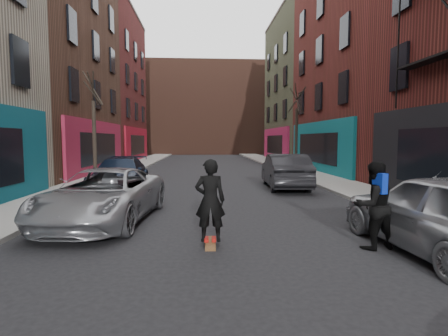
{
  "coord_description": "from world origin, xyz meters",
  "views": [
    {
      "loc": [
        -0.59,
        -0.75,
        2.31
      ],
      "look_at": [
        -0.04,
        7.82,
        1.6
      ],
      "focal_mm": 28.0,
      "sensor_mm": 36.0,
      "label": 1
    }
  ],
  "objects": [
    {
      "name": "sidewalk_left",
      "position": [
        -6.25,
        30.0,
        0.07
      ],
      "size": [
        2.5,
        84.0,
        0.13
      ],
      "primitive_type": "cube",
      "color": "gray",
      "rests_on": "ground"
    },
    {
      "name": "parked_left_far",
      "position": [
        -3.32,
        9.08,
        0.74
      ],
      "size": [
        2.99,
        5.57,
        1.49
      ],
      "primitive_type": "imported",
      "rotation": [
        0.0,
        0.0,
        -0.1
      ],
      "color": "gray",
      "rests_on": "ground"
    },
    {
      "name": "building_far",
      "position": [
        0.0,
        56.0,
        7.0
      ],
      "size": [
        40.0,
        10.0,
        14.0
      ],
      "primitive_type": "cube",
      "color": "#47281E",
      "rests_on": "ground"
    },
    {
      "name": "sidewalk_right",
      "position": [
        6.25,
        30.0,
        0.07
      ],
      "size": [
        2.5,
        84.0,
        0.13
      ],
      "primitive_type": "cube",
      "color": "gray",
      "rests_on": "ground"
    },
    {
      "name": "skateboarder",
      "position": [
        -0.42,
        6.69,
        1.0
      ],
      "size": [
        0.66,
        0.44,
        1.79
      ],
      "primitive_type": "imported",
      "rotation": [
        0.0,
        0.0,
        3.13
      ],
      "color": "black",
      "rests_on": "skateboard"
    },
    {
      "name": "pedestrian",
      "position": [
        3.0,
        6.27,
        0.93
      ],
      "size": [
        1.02,
        0.87,
        1.85
      ],
      "rotation": [
        0.0,
        0.0,
        3.35
      ],
      "color": "black",
      "rests_on": "ground"
    },
    {
      "name": "tree_left_far",
      "position": [
        -6.2,
        18.0,
        3.38
      ],
      "size": [
        2.0,
        2.0,
        6.5
      ],
      "primitive_type": null,
      "color": "black",
      "rests_on": "sidewalk_left"
    },
    {
      "name": "tree_right_far",
      "position": [
        6.2,
        24.0,
        3.53
      ],
      "size": [
        2.0,
        2.0,
        6.8
      ],
      "primitive_type": null,
      "color": "black",
      "rests_on": "sidewalk_right"
    },
    {
      "name": "parked_right_far",
      "position": [
        4.18,
        5.81,
        0.84
      ],
      "size": [
        2.28,
        5.04,
        1.68
      ],
      "primitive_type": "imported",
      "rotation": [
        0.0,
        0.0,
        3.2
      ],
      "color": "#989AA0",
      "rests_on": "ground"
    },
    {
      "name": "skateboard",
      "position": [
        -0.42,
        6.69,
        0.05
      ],
      "size": [
        0.23,
        0.8,
        0.1
      ],
      "primitive_type": "cube",
      "rotation": [
        0.0,
        0.0,
        -0.02
      ],
      "color": "brown",
      "rests_on": "ground"
    },
    {
      "name": "parked_left_end",
      "position": [
        -4.23,
        14.95,
        0.75
      ],
      "size": [
        2.29,
        5.24,
        1.5
      ],
      "primitive_type": "imported",
      "rotation": [
        0.0,
        0.0,
        0.04
      ],
      "color": "black",
      "rests_on": "ground"
    },
    {
      "name": "parked_right_end",
      "position": [
        3.33,
        15.44,
        0.81
      ],
      "size": [
        2.02,
        5.02,
        1.62
      ],
      "primitive_type": "imported",
      "rotation": [
        0.0,
        0.0,
        3.08
      ],
      "color": "black",
      "rests_on": "ground"
    }
  ]
}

